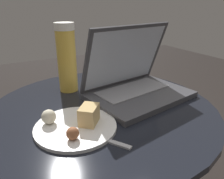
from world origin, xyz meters
TOP-DOWN VIEW (x-y plane):
  - table at (0.00, 0.00)m, footprint 0.71×0.71m
  - laptop at (0.14, 0.02)m, footprint 0.36×0.29m
  - beer_glass at (-0.05, 0.18)m, footprint 0.07×0.07m
  - snack_plate at (-0.12, -0.08)m, footprint 0.21×0.21m
  - fork at (-0.10, -0.13)m, footprint 0.12×0.18m

SIDE VIEW (x-z plane):
  - table at x=0.00m, z-range 0.12..0.69m
  - fork at x=-0.10m, z-range 0.57..0.58m
  - snack_plate at x=-0.12m, z-range 0.56..0.61m
  - laptop at x=0.14m, z-range 0.50..0.74m
  - beer_glass at x=-0.05m, z-range 0.57..0.82m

